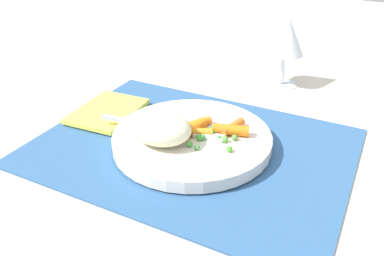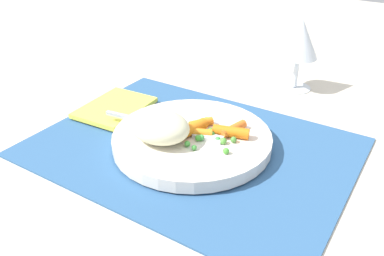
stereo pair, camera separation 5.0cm
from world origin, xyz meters
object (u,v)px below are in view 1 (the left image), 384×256
(plate, at_px, (192,139))
(rice_mound, at_px, (160,128))
(fork, at_px, (174,129))
(carrot_portion, at_px, (212,129))
(wine_glass, at_px, (286,38))
(napkin, at_px, (108,111))

(plate, height_order, rice_mound, rice_mound)
(plate, bearing_deg, fork, -172.08)
(carrot_portion, bearing_deg, wine_glass, 84.76)
(wine_glass, bearing_deg, fork, -105.10)
(rice_mound, xyz_separation_m, wine_glass, (0.08, 0.34, 0.05))
(rice_mound, height_order, wine_glass, wine_glass)
(fork, bearing_deg, plate, 7.92)
(rice_mound, bearing_deg, wine_glass, 76.12)
(plate, bearing_deg, napkin, 171.89)
(carrot_portion, xyz_separation_m, fork, (-0.06, -0.02, -0.00))
(carrot_portion, relative_size, fork, 0.45)
(wine_glass, bearing_deg, plate, -99.94)
(rice_mound, relative_size, wine_glass, 0.66)
(rice_mound, xyz_separation_m, carrot_portion, (0.06, 0.05, -0.01))
(fork, height_order, wine_glass, wine_glass)
(plate, bearing_deg, carrot_portion, 30.20)
(fork, distance_m, wine_glass, 0.32)
(carrot_portion, bearing_deg, napkin, 177.21)
(wine_glass, xyz_separation_m, napkin, (-0.23, -0.27, -0.09))
(rice_mound, distance_m, carrot_portion, 0.08)
(plate, relative_size, carrot_portion, 2.62)
(fork, relative_size, wine_glass, 1.45)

